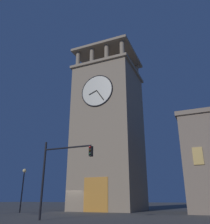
# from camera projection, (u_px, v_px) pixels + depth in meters

# --- Properties ---
(ground_plane) EXTENTS (200.00, 200.00, 0.00)m
(ground_plane) POSITION_uv_depth(u_px,v_px,m) (73.00, 212.00, 29.04)
(ground_plane) COLOR #56544F
(clocktower) EXTENTS (9.15, 9.35, 26.17)m
(clocktower) POSITION_uv_depth(u_px,v_px,m) (109.00, 133.00, 35.33)
(clocktower) COLOR gray
(clocktower) RESTS_ON ground_plane
(traffic_signal_near) EXTENTS (4.24, 0.41, 5.75)m
(traffic_signal_near) POSITION_uv_depth(u_px,v_px,m) (59.00, 166.00, 17.91)
(traffic_signal_near) COLOR black
(traffic_signal_near) RESTS_ON ground_plane
(street_lamp) EXTENTS (0.44, 0.44, 4.89)m
(street_lamp) POSITION_uv_depth(u_px,v_px,m) (23.00, 181.00, 28.00)
(street_lamp) COLOR black
(street_lamp) RESTS_ON ground_plane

